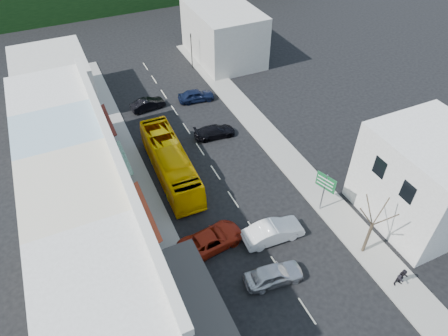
# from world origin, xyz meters

# --- Properties ---
(ground) EXTENTS (120.00, 120.00, 0.00)m
(ground) POSITION_xyz_m (0.00, 0.00, 0.00)
(ground) COLOR black
(ground) RESTS_ON ground
(sidewalk_left) EXTENTS (3.00, 52.00, 0.15)m
(sidewalk_left) POSITION_xyz_m (-7.50, 10.00, 0.07)
(sidewalk_left) COLOR gray
(sidewalk_left) RESTS_ON ground
(sidewalk_right) EXTENTS (3.00, 52.00, 0.15)m
(sidewalk_right) POSITION_xyz_m (7.50, 10.00, 0.07)
(sidewalk_right) COLOR gray
(sidewalk_right) RESTS_ON ground
(shopfront_row) EXTENTS (8.25, 30.00, 8.00)m
(shopfront_row) POSITION_xyz_m (-12.49, 5.00, 4.00)
(shopfront_row) COLOR beige
(shopfront_row) RESTS_ON ground
(right_building) EXTENTS (8.00, 9.00, 8.00)m
(right_building) POSITION_xyz_m (13.50, -4.00, 4.00)
(right_building) COLOR beige
(right_building) RESTS_ON ground
(distant_block_left) EXTENTS (8.00, 10.00, 6.00)m
(distant_block_left) POSITION_xyz_m (-12.00, 27.00, 3.00)
(distant_block_left) COLOR #B7B2A8
(distant_block_left) RESTS_ON ground
(distant_block_right) EXTENTS (8.00, 12.00, 7.00)m
(distant_block_right) POSITION_xyz_m (11.00, 30.00, 3.50)
(distant_block_right) COLOR #B7B2A8
(distant_block_right) RESTS_ON ground
(bus) EXTENTS (2.83, 11.67, 3.10)m
(bus) POSITION_xyz_m (-4.00, 9.47, 1.55)
(bus) COLOR #F4B600
(bus) RESTS_ON ground
(car_silver) EXTENTS (4.59, 2.33, 1.40)m
(car_silver) POSITION_xyz_m (-0.94, -4.85, 0.70)
(car_silver) COLOR #BABABF
(car_silver) RESTS_ON ground
(car_white) EXTENTS (4.48, 2.01, 1.40)m
(car_white) POSITION_xyz_m (1.02, -1.37, 0.70)
(car_white) COLOR silver
(car_white) RESTS_ON ground
(car_red) EXTENTS (4.80, 2.47, 1.40)m
(car_red) POSITION_xyz_m (-3.86, 0.09, 0.70)
(car_red) COLOR maroon
(car_red) RESTS_ON ground
(car_black_near) EXTENTS (4.66, 2.28, 1.40)m
(car_black_near) POSITION_xyz_m (2.30, 13.36, 0.70)
(car_black_near) COLOR black
(car_black_near) RESTS_ON ground
(car_navy_mid) EXTENTS (4.61, 2.39, 1.40)m
(car_navy_mid) POSITION_xyz_m (3.15, 20.87, 0.70)
(car_navy_mid) COLOR #0F1732
(car_navy_mid) RESTS_ON ground
(car_black_far) EXTENTS (4.58, 2.30, 1.40)m
(car_black_far) POSITION_xyz_m (-2.69, 21.57, 0.70)
(car_black_far) COLOR black
(car_black_far) RESTS_ON ground
(pedestrian_left) EXTENTS (0.57, 0.70, 1.70)m
(pedestrian_left) POSITION_xyz_m (-8.50, 2.87, 1.00)
(pedestrian_left) COLOR black
(pedestrian_left) RESTS_ON sidewalk_left
(pedestrian_right) EXTENTS (0.78, 0.57, 1.70)m
(pedestrian_right) POSITION_xyz_m (7.33, -9.14, 1.00)
(pedestrian_right) COLOR black
(pedestrian_right) RESTS_ON sidewalk_right
(direction_sign) EXTENTS (1.37, 2.01, 4.18)m
(direction_sign) POSITION_xyz_m (6.40, -0.35, 2.09)
(direction_sign) COLOR #16602E
(direction_sign) RESTS_ON ground
(street_tree) EXTENTS (2.19, 2.19, 6.54)m
(street_tree) POSITION_xyz_m (6.89, -5.55, 3.27)
(street_tree) COLOR #392E22
(street_tree) RESTS_ON ground
(traffic_signal) EXTENTS (0.95, 1.20, 4.88)m
(traffic_signal) POSITION_xyz_m (5.80, 28.95, 2.44)
(traffic_signal) COLOR black
(traffic_signal) RESTS_ON ground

